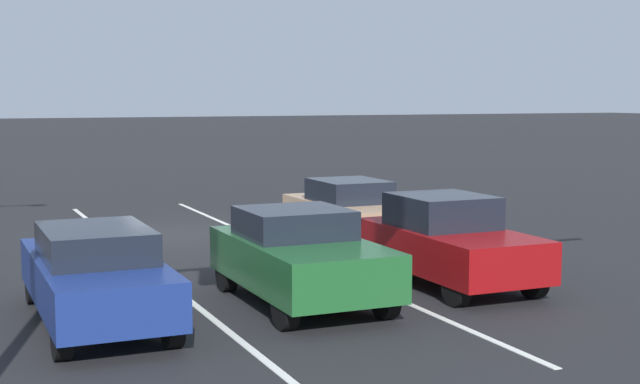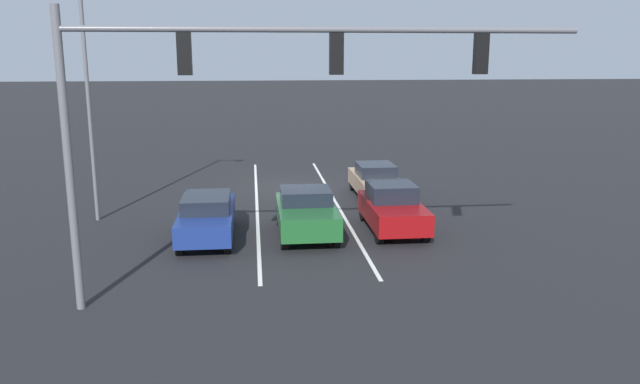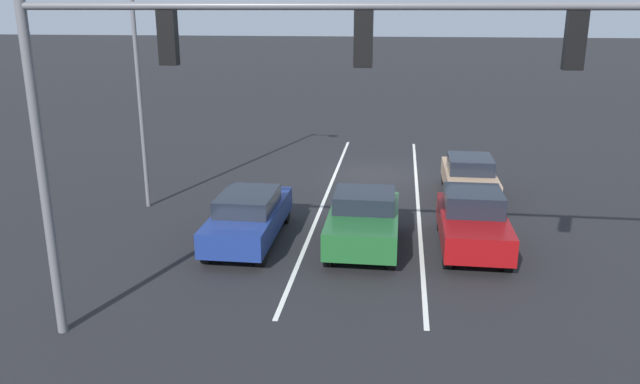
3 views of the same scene
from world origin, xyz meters
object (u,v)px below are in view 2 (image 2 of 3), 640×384
car_navy_rightlane_front (207,216)px  car_tan_leftlane_second (375,180)px  traffic_signal_gantry (238,86)px  street_lamp_right_shoulder (90,75)px  car_maroon_leftlane_front (392,208)px  car_darkgreen_midlane_front (306,212)px

car_navy_rightlane_front → car_tan_leftlane_second: 8.61m
car_navy_rightlane_front → car_tan_leftlane_second: (-6.74, -5.36, -0.02)m
traffic_signal_gantry → street_lamp_right_shoulder: 9.98m
car_maroon_leftlane_front → street_lamp_right_shoulder: bearing=-13.6°
traffic_signal_gantry → street_lamp_right_shoulder: (5.35, -8.42, -0.02)m
car_darkgreen_midlane_front → car_maroon_leftlane_front: size_ratio=1.00×
car_navy_rightlane_front → street_lamp_right_shoulder: bearing=-34.4°
car_navy_rightlane_front → car_maroon_leftlane_front: 6.35m
car_darkgreen_midlane_front → street_lamp_right_shoulder: 9.09m
car_darkgreen_midlane_front → traffic_signal_gantry: size_ratio=0.33×
car_darkgreen_midlane_front → car_navy_rightlane_front: bearing=-0.2°
car_darkgreen_midlane_front → car_tan_leftlane_second: 6.37m
car_maroon_leftlane_front → street_lamp_right_shoulder: (10.43, -2.52, 4.48)m
car_tan_leftlane_second → street_lamp_right_shoulder: (10.83, 2.55, 4.53)m
street_lamp_right_shoulder → car_tan_leftlane_second: bearing=-166.7°
car_tan_leftlane_second → car_darkgreen_midlane_front: bearing=57.4°
car_tan_leftlane_second → traffic_signal_gantry: (5.47, 10.98, 4.55)m
street_lamp_right_shoulder → traffic_signal_gantry: bearing=122.4°
traffic_signal_gantry → car_maroon_leftlane_front: bearing=-130.7°
car_darkgreen_midlane_front → traffic_signal_gantry: bearing=70.0°
car_navy_rightlane_front → car_darkgreen_midlane_front: bearing=179.8°
car_tan_leftlane_second → street_lamp_right_shoulder: street_lamp_right_shoulder is taller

